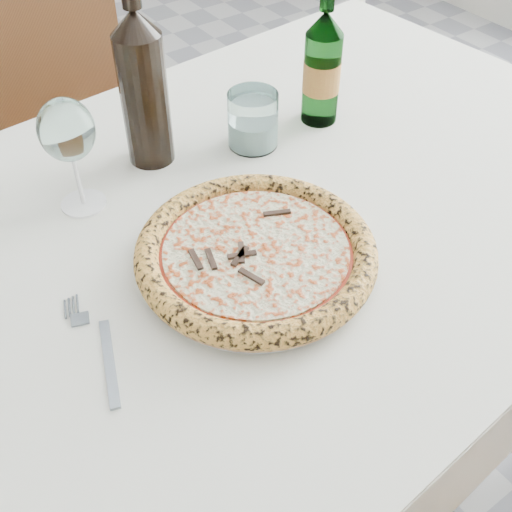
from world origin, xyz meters
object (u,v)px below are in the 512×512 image
object	(u,v)px
plate	(256,262)
beer_bottle	(322,68)
dining_table	(219,266)
tumbler	(253,123)
wine_bottle	(143,87)
pizza	(256,253)
chair_far	(65,131)
wine_glass	(67,133)

from	to	relation	value
plate	beer_bottle	xyz separation A→B (m)	(0.32, 0.25, 0.09)
dining_table	beer_bottle	world-z (taller)	beer_bottle
tumbler	beer_bottle	bearing A→B (deg)	-1.22
dining_table	tumbler	bearing A→B (deg)	41.16
beer_bottle	wine_bottle	world-z (taller)	wine_bottle
pizza	tumbler	world-z (taller)	tumbler
chair_far	pizza	bearing A→B (deg)	-91.73
plate	pizza	world-z (taller)	pizza
plate	wine_glass	xyz separation A→B (m)	(-0.14, 0.27, 0.12)
dining_table	wine_glass	world-z (taller)	wine_glass
chair_far	pizza	size ratio (longest dim) A/B	2.78
wine_glass	plate	bearing A→B (deg)	-62.72
dining_table	wine_glass	distance (m)	0.30
dining_table	wine_bottle	world-z (taller)	wine_bottle
pizza	wine_glass	world-z (taller)	wine_glass
tumbler	wine_bottle	distance (m)	0.20
plate	tumbler	bearing A→B (deg)	55.43
dining_table	plate	bearing A→B (deg)	-90.00
wine_glass	beer_bottle	size ratio (longest dim) A/B	0.72
plate	pizza	xyz separation A→B (m)	(-0.00, -0.00, 0.02)
tumbler	wine_glass	bearing A→B (deg)	176.93
beer_bottle	wine_bottle	bearing A→B (deg)	167.35
chair_far	tumbler	size ratio (longest dim) A/B	9.62
tumbler	dining_table	bearing A→B (deg)	-138.84
plate	pizza	size ratio (longest dim) A/B	0.92
dining_table	plate	size ratio (longest dim) A/B	5.33
dining_table	plate	world-z (taller)	plate
beer_bottle	pizza	bearing A→B (deg)	-142.06
pizza	beer_bottle	size ratio (longest dim) A/B	1.32
wine_glass	dining_table	bearing A→B (deg)	-50.56
plate	beer_bottle	size ratio (longest dim) A/B	1.22
plate	tumbler	distance (m)	0.31
wine_glass	tumbler	distance (m)	0.32
pizza	wine_bottle	bearing A→B (deg)	88.13
beer_bottle	dining_table	bearing A→B (deg)	-155.03
tumbler	wine_bottle	size ratio (longest dim) A/B	0.31
dining_table	wine_bottle	bearing A→B (deg)	87.28
plate	wine_bottle	bearing A→B (deg)	88.13
tumbler	chair_far	bearing A→B (deg)	104.20
chair_far	tumbler	xyz separation A→B (m)	(0.15, -0.58, 0.27)
dining_table	wine_bottle	size ratio (longest dim) A/B	5.27
tumbler	beer_bottle	size ratio (longest dim) A/B	0.38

